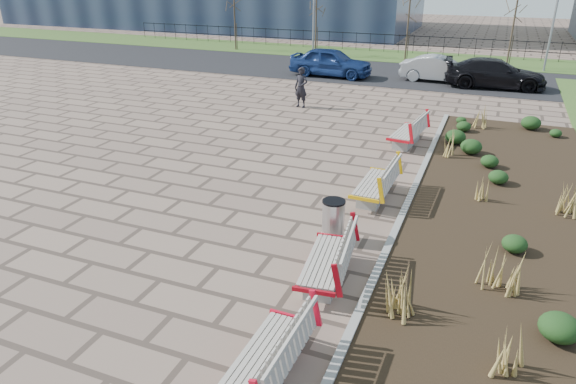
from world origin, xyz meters
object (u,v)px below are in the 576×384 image
at_px(car_silver, 439,69).
at_px(car_blue, 331,62).
at_px(lamp_east, 555,16).
at_px(bench_d, 407,130).
at_px(pedestrian, 301,87).
at_px(lamp_west, 314,8).
at_px(bench_c, 375,181).
at_px(litter_bin, 333,221).
at_px(car_black, 495,73).
at_px(bench_b, 325,258).
at_px(bench_a, 264,353).

bearing_deg(car_silver, car_blue, 100.51).
bearing_deg(lamp_east, bench_d, -107.47).
xyz_separation_m(car_silver, lamp_east, (5.27, 5.07, 2.38)).
distance_m(pedestrian, lamp_west, 13.37).
bearing_deg(lamp_east, bench_c, -103.59).
bearing_deg(lamp_west, litter_bin, -69.53).
bearing_deg(pedestrian, car_silver, 69.71).
bearing_deg(car_black, bench_c, 165.52).
height_order(bench_d, litter_bin, bench_d).
xyz_separation_m(bench_b, car_black, (2.45, 19.26, 0.21)).
relative_size(litter_bin, car_silver, 0.25).
distance_m(bench_d, car_black, 10.64).
bearing_deg(litter_bin, bench_c, 82.51).
bearing_deg(lamp_west, car_black, -25.80).
xyz_separation_m(bench_d, car_silver, (-0.27, 10.82, 0.16)).
height_order(bench_b, bench_c, same).
distance_m(bench_a, car_blue, 22.53).
bearing_deg(bench_a, bench_b, 91.32).
bearing_deg(bench_a, lamp_west, 109.36).
height_order(car_silver, car_black, car_black).
relative_size(bench_a, lamp_west, 0.35).
bearing_deg(car_blue, bench_b, -161.43).
xyz_separation_m(bench_a, lamp_east, (5.00, 27.63, 2.54)).
distance_m(bench_b, car_blue, 19.80).
distance_m(car_blue, lamp_west, 7.03).
xyz_separation_m(bench_a, pedestrian, (-5.10, 15.04, 0.35)).
bearing_deg(bench_b, bench_a, -96.58).
bearing_deg(litter_bin, pedestrian, 114.14).
distance_m(car_blue, lamp_east, 12.59).
bearing_deg(bench_a, car_blue, 106.48).
xyz_separation_m(pedestrian, car_black, (7.55, 7.06, -0.13)).
relative_size(bench_b, car_blue, 0.47).
relative_size(car_blue, lamp_east, 0.74).
xyz_separation_m(car_silver, car_black, (2.72, -0.46, 0.05)).
distance_m(car_silver, lamp_east, 7.69).
distance_m(pedestrian, car_black, 10.33).
distance_m(bench_a, lamp_east, 28.20).
distance_m(bench_b, lamp_east, 25.42).
xyz_separation_m(pedestrian, car_blue, (-0.80, 6.71, -0.07)).
relative_size(bench_b, lamp_west, 0.35).
xyz_separation_m(bench_a, litter_bin, (-0.33, 4.41, -0.02)).
relative_size(bench_c, lamp_east, 0.35).
xyz_separation_m(car_silver, lamp_west, (-8.73, 5.07, 2.38)).
height_order(bench_d, car_black, car_black).
distance_m(bench_c, bench_d, 4.80).
distance_m(car_black, lamp_west, 12.93).
xyz_separation_m(bench_d, lamp_east, (5.00, 15.89, 2.54)).
bearing_deg(lamp_east, car_silver, -136.07).
height_order(pedestrian, car_blue, pedestrian).
xyz_separation_m(litter_bin, car_silver, (0.06, 18.15, 0.18)).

